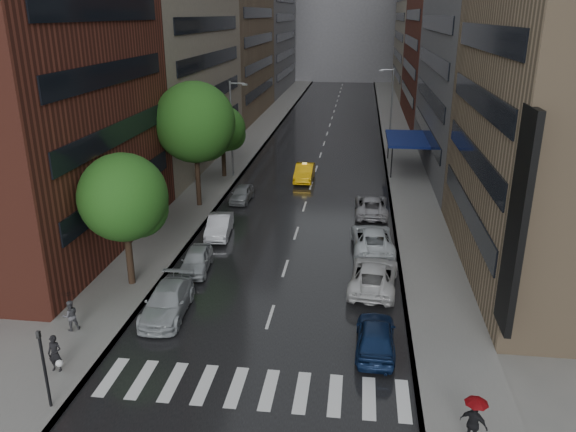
% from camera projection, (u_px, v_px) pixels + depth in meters
% --- Properties ---
extents(ground, '(220.00, 220.00, 0.00)m').
position_uv_depth(ground, '(257.00, 361.00, 25.70)').
color(ground, gray).
rests_on(ground, ground).
extents(road, '(14.00, 140.00, 0.01)m').
position_uv_depth(road, '(326.00, 137.00, 72.33)').
color(road, black).
rests_on(road, ground).
extents(sidewalk_left, '(4.00, 140.00, 0.15)m').
position_uv_depth(sidewalk_left, '(257.00, 134.00, 73.38)').
color(sidewalk_left, gray).
rests_on(sidewalk_left, ground).
extents(sidewalk_right, '(4.00, 140.00, 0.15)m').
position_uv_depth(sidewalk_right, '(397.00, 138.00, 71.22)').
color(sidewalk_right, gray).
rests_on(sidewalk_right, ground).
extents(crosswalk, '(13.15, 2.80, 0.01)m').
position_uv_depth(crosswalk, '(253.00, 388.00, 23.81)').
color(crosswalk, silver).
rests_on(crosswalk, ground).
extents(buildings_left, '(8.00, 108.00, 38.00)m').
position_uv_depth(buildings_left, '(224.00, 6.00, 76.88)').
color(buildings_left, maroon).
rests_on(buildings_left, ground).
extents(buildings_right, '(8.05, 109.10, 36.00)m').
position_uv_depth(buildings_right, '(449.00, 13.00, 71.66)').
color(buildings_right, '#937A5B').
rests_on(buildings_right, ground).
extents(building_far, '(40.00, 14.00, 32.00)m').
position_uv_depth(building_far, '(346.00, 9.00, 130.30)').
color(building_far, slate).
rests_on(building_far, ground).
extents(tree_near, '(4.95, 4.95, 7.89)m').
position_uv_depth(tree_near, '(123.00, 198.00, 31.05)').
color(tree_near, '#382619').
rests_on(tree_near, ground).
extents(tree_mid, '(6.37, 6.37, 10.16)m').
position_uv_depth(tree_mid, '(195.00, 122.00, 43.89)').
color(tree_mid, '#382619').
rests_on(tree_mid, ground).
extents(tree_far, '(4.36, 4.36, 6.95)m').
position_uv_depth(tree_far, '(222.00, 129.00, 52.84)').
color(tree_far, '#382619').
rests_on(tree_far, ground).
extents(taxi, '(1.68, 4.78, 1.58)m').
position_uv_depth(taxi, '(304.00, 172.00, 53.19)').
color(taxi, '#FDB30D').
rests_on(taxi, ground).
extents(parked_cars_left, '(2.41, 23.76, 1.50)m').
position_uv_depth(parked_cars_left, '(204.00, 248.00, 36.22)').
color(parked_cars_left, '#9EA3A7').
rests_on(parked_cars_left, ground).
extents(parked_cars_right, '(3.09, 24.20, 1.58)m').
position_uv_depth(parked_cars_right, '(373.00, 249.00, 35.88)').
color(parked_cars_right, '#0E2045').
rests_on(parked_cars_right, ground).
extents(ped_bag_walker, '(0.68, 0.47, 1.72)m').
position_uv_depth(ped_bag_walker, '(55.00, 354.00, 24.49)').
color(ped_bag_walker, black).
rests_on(ped_bag_walker, sidewalk_left).
extents(ped_black_umbrella, '(0.98, 0.98, 2.09)m').
position_uv_depth(ped_black_umbrella, '(69.00, 308.00, 27.54)').
color(ped_black_umbrella, '#4E4E53').
rests_on(ped_black_umbrella, sidewalk_left).
extents(ped_red_umbrella, '(1.09, 0.90, 2.01)m').
position_uv_depth(ped_red_umbrella, '(475.00, 417.00, 20.17)').
color(ped_red_umbrella, black).
rests_on(ped_red_umbrella, sidewalk_right).
extents(traffic_light, '(0.18, 0.15, 3.45)m').
position_uv_depth(traffic_light, '(43.00, 362.00, 21.83)').
color(traffic_light, black).
rests_on(traffic_light, sidewalk_left).
extents(street_lamp_left, '(1.74, 0.22, 9.00)m').
position_uv_depth(street_lamp_left, '(232.00, 127.00, 52.94)').
color(street_lamp_left, gray).
rests_on(street_lamp_left, sidewalk_left).
extents(street_lamp_right, '(1.74, 0.22, 9.00)m').
position_uv_depth(street_lamp_right, '(391.00, 106.00, 65.08)').
color(street_lamp_right, gray).
rests_on(street_lamp_right, sidewalk_right).
extents(awning, '(4.00, 8.00, 3.12)m').
position_uv_depth(awning, '(407.00, 139.00, 56.20)').
color(awning, navy).
rests_on(awning, sidewalk_right).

